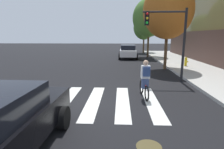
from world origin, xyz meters
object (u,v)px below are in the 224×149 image
at_px(traffic_light_near, 170,33).
at_px(street_tree_far, 144,27).
at_px(cyclist, 145,79).
at_px(manhole_cover, 149,146).
at_px(street_tree_mid, 149,18).
at_px(street_tree_near, 168,10).
at_px(sedan_mid, 128,51).
at_px(fire_hydrant, 186,61).

distance_m(traffic_light_near, street_tree_far, 19.24).
bearing_deg(cyclist, manhole_cover, -95.36).
relative_size(street_tree_mid, street_tree_far, 1.22).
height_order(street_tree_near, street_tree_far, street_tree_near).
bearing_deg(sedan_mid, street_tree_far, 69.44).
bearing_deg(cyclist, street_tree_mid, 81.45).
distance_m(cyclist, fire_hydrant, 9.38).
relative_size(manhole_cover, cyclist, 0.37).
relative_size(traffic_light_near, street_tree_mid, 0.58).
bearing_deg(manhole_cover, cyclist, 84.64).
relative_size(manhole_cover, fire_hydrant, 0.82).
bearing_deg(street_tree_mid, sedan_mid, -152.56).
relative_size(sedan_mid, street_tree_near, 0.69).
xyz_separation_m(sedan_mid, traffic_light_near, (1.89, -11.80, 2.03)).
bearing_deg(fire_hydrant, traffic_light_near, -118.67).
relative_size(street_tree_near, street_tree_mid, 0.95).
relative_size(traffic_light_near, street_tree_far, 0.71).
distance_m(manhole_cover, sedan_mid, 18.47).
xyz_separation_m(manhole_cover, street_tree_mid, (2.77, 19.80, 4.90)).
relative_size(cyclist, street_tree_far, 0.29).
bearing_deg(street_tree_mid, fire_hydrant, -74.97).
bearing_deg(fire_hydrant, cyclist, -119.11).
distance_m(cyclist, street_tree_near, 8.65).
xyz_separation_m(manhole_cover, traffic_light_near, (2.06, 6.65, 2.86)).
distance_m(fire_hydrant, street_tree_near, 4.64).
relative_size(cyclist, street_tree_mid, 0.24).
xyz_separation_m(sedan_mid, street_tree_mid, (2.60, 1.35, 4.07)).
bearing_deg(manhole_cover, street_tree_mid, 82.04).
height_order(cyclist, fire_hydrant, cyclist).
distance_m(sedan_mid, traffic_light_near, 12.12).
height_order(sedan_mid, street_tree_mid, street_tree_mid).
bearing_deg(sedan_mid, manhole_cover, -90.52).
distance_m(manhole_cover, street_tree_far, 26.31).
bearing_deg(street_tree_far, street_tree_near, -90.05).
xyz_separation_m(sedan_mid, street_tree_near, (2.76, -7.46, 3.81)).
bearing_deg(street_tree_mid, manhole_cover, -97.96).
bearing_deg(street_tree_mid, traffic_light_near, -93.09).
distance_m(manhole_cover, street_tree_near, 12.28).
xyz_separation_m(fire_hydrant, street_tree_far, (-1.97, 13.98, 3.48)).
bearing_deg(traffic_light_near, manhole_cover, -107.21).
xyz_separation_m(cyclist, street_tree_mid, (2.43, 16.14, 4.06)).
distance_m(manhole_cover, traffic_light_near, 7.52).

